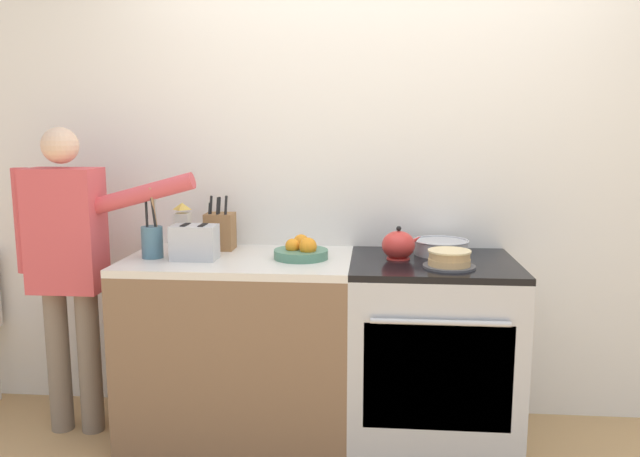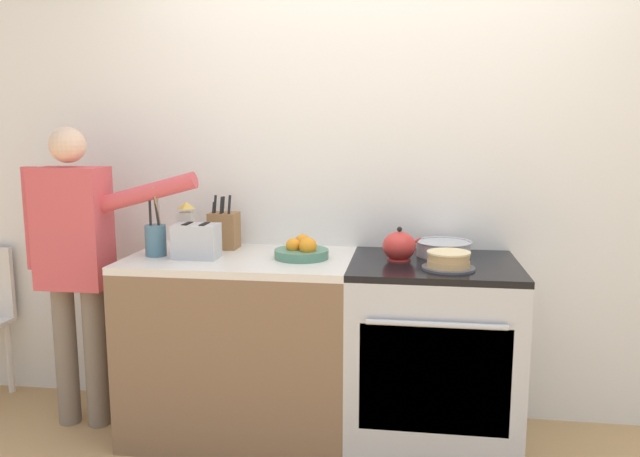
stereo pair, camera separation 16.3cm
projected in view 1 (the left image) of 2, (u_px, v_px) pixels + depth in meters
wall_back at (377, 168)px, 3.20m from camera, size 8.00×0.04×2.60m
counter_cabinet at (241, 346)px, 3.05m from camera, size 1.07×0.66×0.89m
stove_range at (431, 352)px, 2.97m from camera, size 0.77×0.69×0.89m
layer_cake at (449, 259)px, 2.75m from camera, size 0.23×0.23×0.08m
tea_kettle at (399, 245)px, 2.93m from camera, size 0.19×0.16×0.16m
mixing_bowl at (441, 247)px, 3.04m from camera, size 0.27×0.27×0.07m
knife_block at (220, 231)px, 3.16m from camera, size 0.14×0.13×0.28m
utensil_crock at (152, 240)px, 2.95m from camera, size 0.10×0.10×0.34m
fruit_bowl at (301, 251)px, 2.95m from camera, size 0.26×0.26×0.11m
toaster at (195, 242)px, 2.92m from camera, size 0.23×0.14×0.17m
milk_carton at (183, 229)px, 3.09m from camera, size 0.07×0.07×0.25m
person_baker at (69, 256)px, 3.01m from camera, size 0.89×0.20×1.51m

